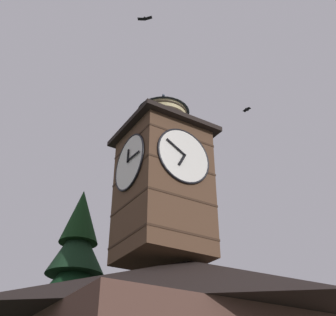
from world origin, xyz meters
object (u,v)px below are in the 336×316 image
clock_tower (163,177)px  flying_bird_high (145,19)px  moon (99,286)px  flying_bird_low (247,109)px

clock_tower → flying_bird_high: flying_bird_high is taller
moon → flying_bird_high: bearing=68.8°
flying_bird_high → flying_bird_low: size_ratio=1.36×
moon → flying_bird_low: size_ratio=4.69×
clock_tower → moon: 39.42m
flying_bird_low → clock_tower: bearing=-17.7°
moon → flying_bird_high: (15.21, 39.30, 2.89)m
clock_tower → flying_bird_high: bearing=42.2°
moon → flying_bird_low: 39.36m
flying_bird_low → moon: bearing=-101.8°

